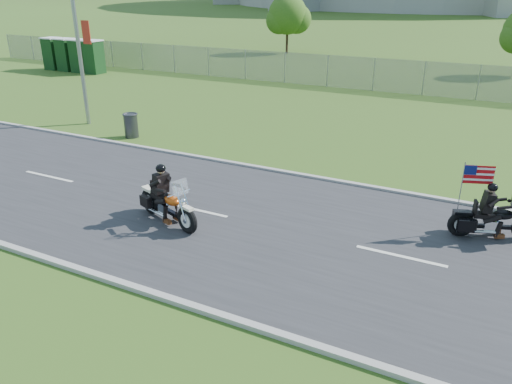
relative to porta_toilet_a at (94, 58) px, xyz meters
The scene contains 13 objects.
ground 27.83m from the porta_toilet_a, 37.69° to the right, with size 420.00×420.00×0.00m, color #344B17.
road 27.83m from the porta_toilet_a, 37.69° to the right, with size 120.00×8.00×0.04m, color #28282B.
curb_north 25.55m from the porta_toilet_a, 30.48° to the right, with size 120.00×0.18×0.12m, color #9E9B93.
curb_south 30.47m from the porta_toilet_a, 43.74° to the right, with size 120.00×0.18×0.12m, color #9E9B93.
fence 17.26m from the porta_toilet_a, 10.01° to the left, with size 60.00×0.03×2.00m, color gray.
porta_toilet_a is the anchor object (origin of this frame).
porta_toilet_b 1.40m from the porta_toilet_a, behind, with size 1.10×1.10×2.30m, color #103412.
porta_toilet_c 2.80m from the porta_toilet_a, behind, with size 1.10×1.10×2.30m, color #103412.
porta_toilet_d 4.20m from the porta_toilet_a, behind, with size 1.10×1.10×2.30m, color #103412.
tree_fence_mid 18.97m from the porta_toilet_a, 64.72° to the left, with size 3.96×3.69×5.30m.
motorcycle_lead 26.73m from the porta_toilet_a, 42.31° to the right, with size 2.45×1.15×1.70m.
motorcycle_follow 31.62m from the porta_toilet_a, 28.11° to the right, with size 2.22×1.13×1.92m.
trash_can 17.83m from the porta_toilet_a, 41.61° to the right, with size 0.59×0.59×1.01m, color #3D3D43.
Camera 1 is at (5.67, -11.07, 6.21)m, focal length 35.00 mm.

